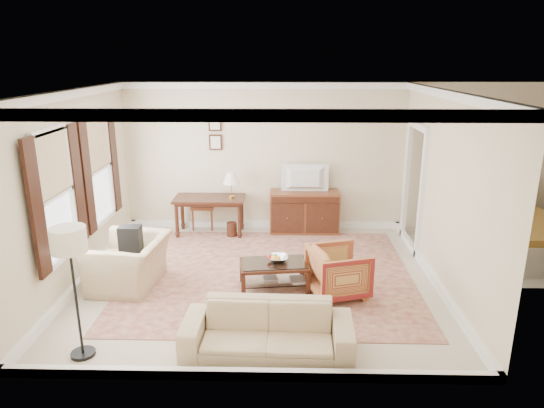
{
  "coord_description": "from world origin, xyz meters",
  "views": [
    {
      "loc": [
        0.36,
        -6.92,
        3.34
      ],
      "look_at": [
        0.2,
        0.3,
        1.15
      ],
      "focal_mm": 32.0,
      "sensor_mm": 36.0,
      "label": 1
    }
  ],
  "objects_px": {
    "club_armchair": "(129,255)",
    "sofa": "(267,323)",
    "sideboard": "(304,212)",
    "writing_desk": "(210,203)",
    "coffee_table": "(274,269)",
    "striped_armchair": "(338,270)",
    "tv": "(305,170)"
  },
  "relations": [
    {
      "from": "club_armchair",
      "to": "sofa",
      "type": "distance_m",
      "value": 2.73
    },
    {
      "from": "sideboard",
      "to": "sofa",
      "type": "height_order",
      "value": "sideboard"
    },
    {
      "from": "writing_desk",
      "to": "coffee_table",
      "type": "height_order",
      "value": "writing_desk"
    },
    {
      "from": "club_armchair",
      "to": "striped_armchair",
      "type": "bearing_deg",
      "value": 92.2
    },
    {
      "from": "striped_armchair",
      "to": "sofa",
      "type": "height_order",
      "value": "striped_armchair"
    },
    {
      "from": "sofa",
      "to": "sideboard",
      "type": "bearing_deg",
      "value": 83.88
    },
    {
      "from": "sideboard",
      "to": "coffee_table",
      "type": "distance_m",
      "value": 2.56
    },
    {
      "from": "writing_desk",
      "to": "striped_armchair",
      "type": "relative_size",
      "value": 1.71
    },
    {
      "from": "coffee_table",
      "to": "striped_armchair",
      "type": "xyz_separation_m",
      "value": [
        0.94,
        -0.18,
        0.08
      ]
    },
    {
      "from": "tv",
      "to": "club_armchair",
      "type": "distance_m",
      "value": 3.74
    },
    {
      "from": "sideboard",
      "to": "coffee_table",
      "type": "height_order",
      "value": "sideboard"
    },
    {
      "from": "tv",
      "to": "club_armchair",
      "type": "bearing_deg",
      "value": 41.68
    },
    {
      "from": "tv",
      "to": "writing_desk",
      "type": "bearing_deg",
      "value": 4.04
    },
    {
      "from": "sofa",
      "to": "tv",
      "type": "bearing_deg",
      "value": 83.84
    },
    {
      "from": "tv",
      "to": "club_armchair",
      "type": "relative_size",
      "value": 0.76
    },
    {
      "from": "writing_desk",
      "to": "sideboard",
      "type": "distance_m",
      "value": 1.87
    },
    {
      "from": "writing_desk",
      "to": "sideboard",
      "type": "relative_size",
      "value": 1.01
    },
    {
      "from": "coffee_table",
      "to": "striped_armchair",
      "type": "relative_size",
      "value": 1.34
    },
    {
      "from": "writing_desk",
      "to": "striped_armchair",
      "type": "bearing_deg",
      "value": -48.54
    },
    {
      "from": "sideboard",
      "to": "striped_armchair",
      "type": "height_order",
      "value": "sideboard"
    },
    {
      "from": "sideboard",
      "to": "striped_armchair",
      "type": "relative_size",
      "value": 1.7
    },
    {
      "from": "sideboard",
      "to": "tv",
      "type": "xyz_separation_m",
      "value": [
        -0.0,
        -0.02,
        0.85
      ]
    },
    {
      "from": "sideboard",
      "to": "sofa",
      "type": "distance_m",
      "value": 4.2
    },
    {
      "from": "tv",
      "to": "sofa",
      "type": "xyz_separation_m",
      "value": [
        -0.6,
        -4.13,
        -0.88
      ]
    },
    {
      "from": "writing_desk",
      "to": "sideboard",
      "type": "height_order",
      "value": "sideboard"
    },
    {
      "from": "club_armchair",
      "to": "tv",
      "type": "bearing_deg",
      "value": 137.99
    },
    {
      "from": "writing_desk",
      "to": "striped_armchair",
      "type": "distance_m",
      "value": 3.39
    },
    {
      "from": "club_armchair",
      "to": "coffee_table",
      "type": "bearing_deg",
      "value": 95.19
    },
    {
      "from": "sideboard",
      "to": "tv",
      "type": "relative_size",
      "value": 1.54
    },
    {
      "from": "writing_desk",
      "to": "tv",
      "type": "bearing_deg",
      "value": 4.04
    },
    {
      "from": "coffee_table",
      "to": "sofa",
      "type": "xyz_separation_m",
      "value": [
        -0.04,
        -1.65,
        0.07
      ]
    },
    {
      "from": "tv",
      "to": "sofa",
      "type": "bearing_deg",
      "value": 81.76
    }
  ]
}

